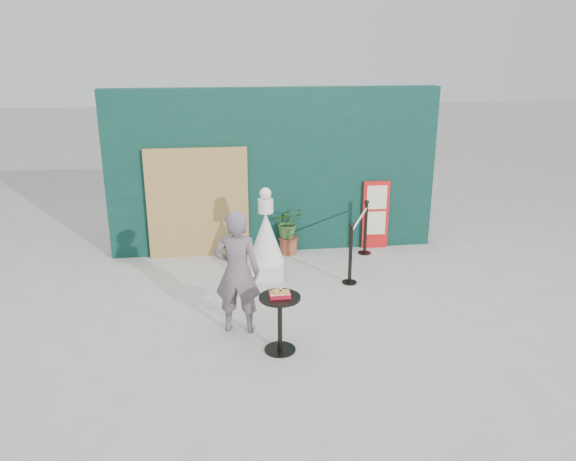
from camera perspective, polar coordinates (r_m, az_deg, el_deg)
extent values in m
plane|color=#ADAAA5|center=(7.89, 1.16, -9.67)|extent=(60.00, 60.00, 0.00)
cube|color=#0A2E28|center=(10.32, -1.43, 6.03)|extent=(6.00, 0.30, 3.00)
cube|color=tan|center=(10.19, -9.14, 2.73)|extent=(1.80, 0.08, 2.00)
imported|color=slate|center=(7.45, -5.19, -4.25)|extent=(0.69, 0.53, 1.70)
cube|color=red|center=(10.72, 8.87, 1.58)|extent=(0.50, 0.06, 1.30)
cube|color=beige|center=(10.59, 9.01, 3.34)|extent=(0.38, 0.02, 0.45)
cube|color=beige|center=(10.73, 8.88, 0.76)|extent=(0.38, 0.02, 0.45)
cube|color=red|center=(10.84, 8.79, -1.00)|extent=(0.38, 0.02, 0.18)
cube|color=silver|center=(9.38, -2.21, -3.97)|extent=(0.52, 0.52, 0.28)
cone|color=white|center=(9.18, -2.25, -0.71)|extent=(0.60, 0.60, 0.85)
cylinder|color=white|center=(9.02, -2.30, 2.51)|extent=(0.24, 0.24, 0.23)
sphere|color=white|center=(8.97, -2.31, 3.79)|extent=(0.19, 0.19, 0.19)
cylinder|color=black|center=(7.31, -0.81, -11.98)|extent=(0.40, 0.40, 0.02)
cylinder|color=black|center=(7.14, -0.83, -9.56)|extent=(0.06, 0.06, 0.72)
cylinder|color=black|center=(6.98, -0.84, -6.84)|extent=(0.52, 0.52, 0.03)
cube|color=#B11226|center=(6.96, -0.84, -6.54)|extent=(0.26, 0.19, 0.05)
cube|color=red|center=(6.95, -0.84, -6.33)|extent=(0.24, 0.17, 0.00)
cube|color=#E2AA52|center=(6.95, -1.18, -6.21)|extent=(0.15, 0.14, 0.02)
cube|color=gold|center=(6.93, -0.41, -6.27)|extent=(0.13, 0.13, 0.02)
cone|color=yellow|center=(6.98, -0.73, -5.91)|extent=(0.06, 0.06, 0.06)
cylinder|color=#985C31|center=(10.45, 0.02, -1.62)|extent=(0.32, 0.32, 0.27)
cylinder|color=brown|center=(10.40, 0.02, -0.81)|extent=(0.36, 0.36, 0.04)
imported|color=#335B27|center=(10.30, 0.02, 0.85)|extent=(0.53, 0.46, 0.59)
cylinder|color=black|center=(9.27, 6.26, -5.25)|extent=(0.24, 0.24, 0.02)
cylinder|color=black|center=(9.09, 6.36, -2.53)|extent=(0.06, 0.06, 0.96)
sphere|color=black|center=(8.92, 6.47, 0.53)|extent=(0.09, 0.09, 0.09)
cylinder|color=black|center=(10.58, 7.77, -2.26)|extent=(0.24, 0.24, 0.02)
cylinder|color=black|center=(10.42, 7.88, 0.16)|extent=(0.06, 0.06, 0.96)
sphere|color=black|center=(10.28, 8.01, 2.86)|extent=(0.09, 0.09, 0.09)
cylinder|color=white|center=(9.63, 7.27, 1.15)|extent=(0.63, 1.31, 0.03)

